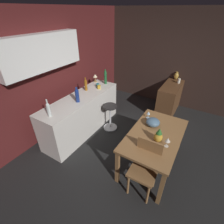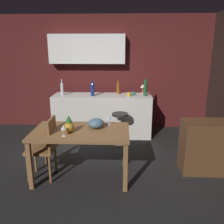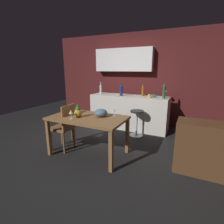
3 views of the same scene
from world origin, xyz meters
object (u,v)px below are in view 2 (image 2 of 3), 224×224
object	(u,v)px
wine_bottle_amber	(118,88)
cup_mustard	(129,94)
wine_bottle_cobalt	(92,89)
counter_lamp	(143,87)
wine_glass_right	(109,118)
pineapple_centerpiece	(69,125)
wine_glass_left	(63,128)
cup_teal	(133,94)
wine_bottle_clear	(62,88)
bar_stool	(120,128)
fruit_bowl	(96,123)
sideboard_cabinet	(217,147)
chair_near_window	(45,146)
dining_table	(81,136)
wine_bottle_green	(145,87)

from	to	relation	value
wine_bottle_amber	cup_mustard	distance (m)	0.32
wine_bottle_cobalt	counter_lamp	xyz separation A→B (m)	(1.08, 0.34, -0.01)
wine_glass_right	pineapple_centerpiece	bearing A→B (deg)	-145.77
wine_glass_left	cup_teal	bearing A→B (deg)	63.16
wine_bottle_clear	wine_glass_right	bearing A→B (deg)	-53.35
wine_bottle_clear	cup_teal	world-z (taller)	wine_bottle_clear
bar_stool	counter_lamp	bearing A→B (deg)	57.25
fruit_bowl	wine_bottle_amber	size ratio (longest dim) A/B	0.78
sideboard_cabinet	wine_glass_left	world-z (taller)	wine_glass_left
wine_glass_left	wine_bottle_amber	bearing A→B (deg)	71.84
counter_lamp	cup_teal	bearing A→B (deg)	-132.90
wine_glass_left	counter_lamp	xyz separation A→B (m)	(1.24, 2.24, 0.18)
wine_bottle_clear	cup_teal	distance (m)	1.52
sideboard_cabinet	cup_teal	world-z (taller)	cup_teal
wine_bottle_clear	counter_lamp	world-z (taller)	wine_bottle_clear
wine_glass_left	fruit_bowl	xyz separation A→B (m)	(0.40, 0.36, -0.05)
bar_stool	fruit_bowl	bearing A→B (deg)	-107.30
sideboard_cabinet	wine_bottle_clear	bearing A→B (deg)	151.74
wine_glass_left	wine_bottle_cobalt	size ratio (longest dim) A/B	0.50
bar_stool	wine_bottle_cobalt	distance (m)	1.01
sideboard_cabinet	wine_bottle_clear	size ratio (longest dim) A/B	3.29
wine_bottle_clear	counter_lamp	bearing A→B (deg)	8.64
chair_near_window	sideboard_cabinet	bearing A→B (deg)	6.58
fruit_bowl	wine_glass_right	bearing A→B (deg)	40.47
wine_glass_right	wine_bottle_clear	xyz separation A→B (m)	(-1.09, 1.46, 0.20)
wine_glass_left	fruit_bowl	world-z (taller)	wine_glass_left
dining_table	counter_lamp	size ratio (longest dim) A/B	6.95
pineapple_centerpiece	wine_bottle_green	xyz separation A→B (m)	(1.22, 1.79, 0.23)
wine_glass_left	wine_bottle_cobalt	xyz separation A→B (m)	(0.16, 1.91, 0.19)
wine_bottle_cobalt	cup_teal	world-z (taller)	wine_bottle_cobalt
wine_bottle_amber	counter_lamp	world-z (taller)	wine_bottle_amber
chair_near_window	fruit_bowl	bearing A→B (deg)	13.46
counter_lamp	fruit_bowl	bearing A→B (deg)	-114.01
cup_teal	wine_bottle_amber	bearing A→B (deg)	161.88
dining_table	wine_bottle_green	distance (m)	2.06
wine_bottle_green	wine_bottle_cobalt	size ratio (longest dim) A/B	1.15
fruit_bowl	wine_bottle_amber	bearing A→B (deg)	80.41
sideboard_cabinet	wine_bottle_amber	world-z (taller)	wine_bottle_amber
wine_bottle_clear	cup_mustard	world-z (taller)	wine_bottle_clear
dining_table	wine_bottle_cobalt	world-z (taller)	wine_bottle_cobalt
cup_teal	counter_lamp	world-z (taller)	counter_lamp
cup_teal	bar_stool	bearing A→B (deg)	-117.21
chair_near_window	fruit_bowl	size ratio (longest dim) A/B	3.84
bar_stool	counter_lamp	distance (m)	1.14
wine_glass_left	wine_glass_right	world-z (taller)	wine_glass_left
pineapple_centerpiece	cup_teal	bearing A→B (deg)	62.26
chair_near_window	wine_bottle_clear	world-z (taller)	wine_bottle_clear
dining_table	pineapple_centerpiece	world-z (taller)	pineapple_centerpiece
wine_bottle_green	wine_bottle_clear	distance (m)	1.77
pineapple_centerpiece	counter_lamp	bearing A→B (deg)	60.26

